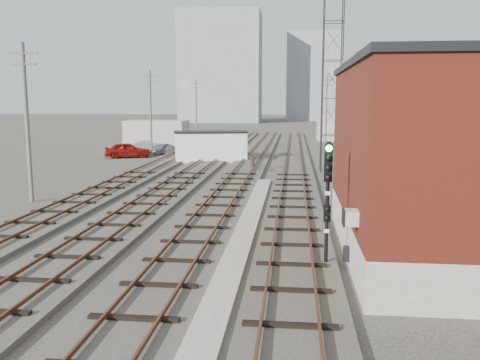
# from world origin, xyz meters

# --- Properties ---
(ground) EXTENTS (320.00, 320.00, 0.00)m
(ground) POSITION_xyz_m (0.00, 60.00, 0.00)
(ground) COLOR #282621
(ground) RESTS_ON ground
(track_right) EXTENTS (3.20, 90.00, 0.39)m
(track_right) POSITION_xyz_m (2.50, 39.00, 0.11)
(track_right) COLOR #332D28
(track_right) RESTS_ON ground
(track_mid_right) EXTENTS (3.20, 90.00, 0.39)m
(track_mid_right) POSITION_xyz_m (-1.50, 39.00, 0.11)
(track_mid_right) COLOR #332D28
(track_mid_right) RESTS_ON ground
(track_mid_left) EXTENTS (3.20, 90.00, 0.39)m
(track_mid_left) POSITION_xyz_m (-5.50, 39.00, 0.11)
(track_mid_left) COLOR #332D28
(track_mid_left) RESTS_ON ground
(track_left) EXTENTS (3.20, 90.00, 0.39)m
(track_left) POSITION_xyz_m (-9.50, 39.00, 0.11)
(track_left) COLOR #332D28
(track_left) RESTS_ON ground
(platform_curb) EXTENTS (0.90, 28.00, 0.26)m
(platform_curb) POSITION_xyz_m (0.50, 14.00, 0.13)
(platform_curb) COLOR gray
(platform_curb) RESTS_ON ground
(brick_building) EXTENTS (6.54, 12.20, 7.22)m
(brick_building) POSITION_xyz_m (7.50, 12.00, 3.63)
(brick_building) COLOR gray
(brick_building) RESTS_ON ground
(lattice_tower) EXTENTS (1.60, 1.60, 15.00)m
(lattice_tower) POSITION_xyz_m (5.50, 35.00, 7.50)
(lattice_tower) COLOR black
(lattice_tower) RESTS_ON ground
(utility_pole_left_a) EXTENTS (1.80, 0.24, 9.00)m
(utility_pole_left_a) POSITION_xyz_m (-12.50, 20.00, 4.80)
(utility_pole_left_a) COLOR #595147
(utility_pole_left_a) RESTS_ON ground
(utility_pole_left_b) EXTENTS (1.80, 0.24, 9.00)m
(utility_pole_left_b) POSITION_xyz_m (-12.50, 45.00, 4.80)
(utility_pole_left_b) COLOR #595147
(utility_pole_left_b) RESTS_ON ground
(utility_pole_left_c) EXTENTS (1.80, 0.24, 9.00)m
(utility_pole_left_c) POSITION_xyz_m (-12.50, 70.00, 4.80)
(utility_pole_left_c) COLOR #595147
(utility_pole_left_c) RESTS_ON ground
(utility_pole_right_a) EXTENTS (1.80, 0.24, 9.00)m
(utility_pole_right_a) POSITION_xyz_m (6.50, 28.00, 4.80)
(utility_pole_right_a) COLOR #595147
(utility_pole_right_a) RESTS_ON ground
(utility_pole_right_b) EXTENTS (1.80, 0.24, 9.00)m
(utility_pole_right_b) POSITION_xyz_m (6.50, 58.00, 4.80)
(utility_pole_right_b) COLOR #595147
(utility_pole_right_b) RESTS_ON ground
(apartment_left) EXTENTS (22.00, 14.00, 30.00)m
(apartment_left) POSITION_xyz_m (-18.00, 135.00, 15.00)
(apartment_left) COLOR gray
(apartment_left) RESTS_ON ground
(apartment_right) EXTENTS (16.00, 12.00, 26.00)m
(apartment_right) POSITION_xyz_m (8.00, 150.00, 13.00)
(apartment_right) COLOR gray
(apartment_right) RESTS_ON ground
(shed_left) EXTENTS (8.00, 5.00, 3.20)m
(shed_left) POSITION_xyz_m (-16.00, 60.00, 1.60)
(shed_left) COLOR gray
(shed_left) RESTS_ON ground
(shed_right) EXTENTS (6.00, 6.00, 4.00)m
(shed_right) POSITION_xyz_m (9.00, 70.00, 2.00)
(shed_right) COLOR gray
(shed_right) RESTS_ON ground
(signal_mast) EXTENTS (0.40, 0.42, 4.41)m
(signal_mast) POSITION_xyz_m (3.70, 9.92, 2.64)
(signal_mast) COLOR gray
(signal_mast) RESTS_ON ground
(switch_stand) EXTENTS (0.32, 0.32, 1.16)m
(switch_stand) POSITION_xyz_m (-1.00, 35.87, 0.55)
(switch_stand) COLOR black
(switch_stand) RESTS_ON ground
(site_trailer) EXTENTS (7.50, 4.63, 2.94)m
(site_trailer) POSITION_xyz_m (-5.49, 40.95, 1.48)
(site_trailer) COLOR white
(site_trailer) RESTS_ON ground
(car_red) EXTENTS (5.01, 3.34, 1.59)m
(car_red) POSITION_xyz_m (-14.55, 43.28, 0.79)
(car_red) COLOR maroon
(car_red) RESTS_ON ground
(car_silver) EXTENTS (3.96, 2.58, 1.23)m
(car_silver) POSITION_xyz_m (-14.82, 51.15, 0.62)
(car_silver) COLOR #A1A3A8
(car_silver) RESTS_ON ground
(car_grey) EXTENTS (4.34, 2.78, 1.17)m
(car_grey) POSITION_xyz_m (-11.24, 46.98, 0.59)
(car_grey) COLOR gray
(car_grey) RESTS_ON ground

